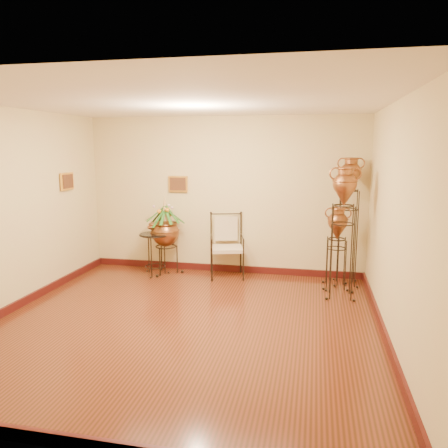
% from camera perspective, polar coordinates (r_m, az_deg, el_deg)
% --- Properties ---
extents(ground, '(5.00, 5.00, 0.00)m').
position_cam_1_polar(ground, '(5.85, -5.14, -12.80)').
color(ground, maroon).
rests_on(ground, ground).
extents(room_shell, '(5.02, 5.02, 2.81)m').
position_cam_1_polar(room_shell, '(5.43, -5.47, 4.35)').
color(room_shell, '#D2CB87').
rests_on(room_shell, ground).
extents(amphora_tall, '(0.42, 0.42, 2.12)m').
position_cam_1_polar(amphora_tall, '(7.42, 15.92, 0.48)').
color(amphora_tall, black).
rests_on(amphora_tall, ground).
extents(amphora_mid, '(0.59, 0.59, 2.00)m').
position_cam_1_polar(amphora_mid, '(6.77, 15.23, -1.00)').
color(amphora_mid, black).
rests_on(amphora_mid, ground).
extents(amphora_short, '(0.48, 0.48, 1.34)m').
position_cam_1_polar(amphora_short, '(7.29, 14.49, -2.96)').
color(amphora_short, black).
rests_on(amphora_short, ground).
extents(planter_urn, '(0.85, 0.85, 1.44)m').
position_cam_1_polar(planter_urn, '(7.89, -7.65, -0.72)').
color(planter_urn, black).
rests_on(planter_urn, ground).
extents(armchair, '(0.75, 0.72, 1.11)m').
position_cam_1_polar(armchair, '(7.64, 0.37, -2.90)').
color(armchair, black).
rests_on(armchair, ground).
extents(side_table, '(0.64, 0.64, 0.95)m').
position_cam_1_polar(side_table, '(7.90, -9.02, -3.80)').
color(side_table, black).
rests_on(side_table, ground).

